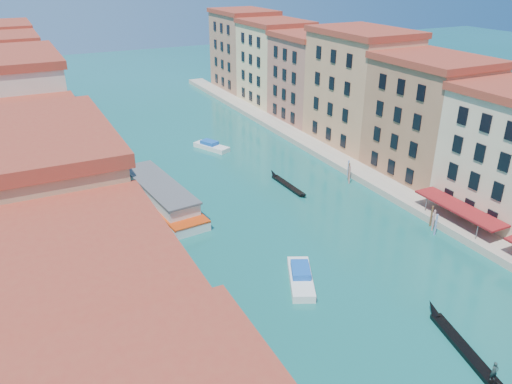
% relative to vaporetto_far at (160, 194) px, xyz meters
% --- Properties ---
extents(left_bank_palazzos, '(12.80, 128.40, 21.00)m').
position_rel_vaporetto_far_xyz_m(left_bank_palazzos, '(-16.17, 1.50, 8.25)').
color(left_bank_palazzos, tan).
rests_on(left_bank_palazzos, ground).
extents(right_bank_palazzos, '(12.80, 128.40, 21.00)m').
position_rel_vaporetto_far_xyz_m(right_bank_palazzos, '(39.83, 1.82, 8.29)').
color(right_bank_palazzos, '#A9473B').
rests_on(right_bank_palazzos, ground).
extents(quay, '(4.00, 140.00, 1.00)m').
position_rel_vaporetto_far_xyz_m(quay, '(31.83, 1.82, -0.95)').
color(quay, '#A59785').
rests_on(quay, ground).
extents(mooring_poles_right, '(1.44, 54.24, 3.20)m').
position_rel_vaporetto_far_xyz_m(mooring_poles_right, '(28.93, -34.38, -0.15)').
color(mooring_poles_right, '#59301E').
rests_on(mooring_poles_right, ground).
extents(vaporetto_far, '(7.18, 22.10, 3.23)m').
position_rel_vaporetto_far_xyz_m(vaporetto_far, '(0.00, 0.00, 0.00)').
color(vaporetto_far, white).
rests_on(vaporetto_far, ground).
extents(gondola_fore, '(3.81, 12.06, 2.44)m').
position_rel_vaporetto_far_xyz_m(gondola_fore, '(15.44, -40.77, -1.04)').
color(gondola_fore, black).
rests_on(gondola_fore, ground).
extents(gondola_far, '(1.24, 10.81, 1.53)m').
position_rel_vaporetto_far_xyz_m(gondola_far, '(19.19, -2.85, -1.14)').
color(gondola_far, black).
rests_on(gondola_far, ground).
extents(motorboat_mid, '(5.36, 7.79, 1.55)m').
position_rel_vaporetto_far_xyz_m(motorboat_mid, '(7.99, -25.29, -0.85)').
color(motorboat_mid, white).
rests_on(motorboat_mid, ground).
extents(motorboat_far, '(5.07, 7.44, 1.48)m').
position_rel_vaporetto_far_xyz_m(motorboat_far, '(15.01, 17.99, -0.88)').
color(motorboat_far, white).
rests_on(motorboat_far, ground).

